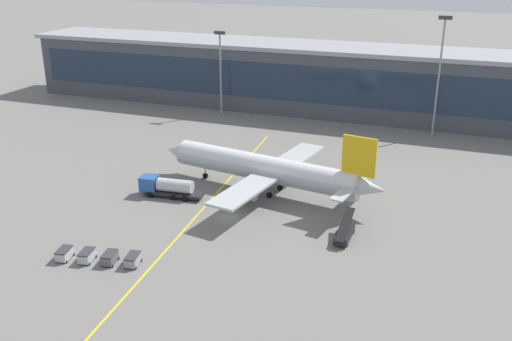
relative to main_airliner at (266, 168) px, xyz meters
The scene contains 12 objects.
ground_plane 12.53m from the main_airliner, 98.67° to the right, with size 700.00×700.00×0.00m, color slate.
apron_lead_in_line 12.72m from the main_airliner, 126.43° to the right, with size 0.30×80.00×0.01m, color yellow.
terminal_building 55.66m from the main_airliner, 88.22° to the left, with size 175.13×18.58×16.68m.
main_airliner is the anchor object (origin of this frame).
fuel_tanker 16.79m from the main_airliner, 152.84° to the right, with size 11.00×3.57×3.25m.
belt_loader 20.55m from the main_airliner, 36.49° to the right, with size 2.00×6.91×3.49m.
baggage_cart_0 35.66m from the main_airliner, 119.46° to the right, with size 2.06×2.90×1.48m.
baggage_cart_1 33.68m from the main_airliner, 115.31° to the right, with size 2.06×2.90×1.48m.
baggage_cart_2 31.89m from the main_airliner, 110.65° to the right, with size 2.06×2.90×1.48m.
baggage_cart_3 30.33m from the main_airliner, 105.48° to the right, with size 2.06×2.90×1.48m.
apron_light_mast_0 52.10m from the main_airliner, 122.31° to the left, with size 2.80×0.50×20.53m.
apron_light_mast_1 50.83m from the main_airliner, 61.15° to the left, with size 2.80×0.50×25.99m.
Camera 1 is at (31.90, -72.91, 38.49)m, focal length 40.04 mm.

